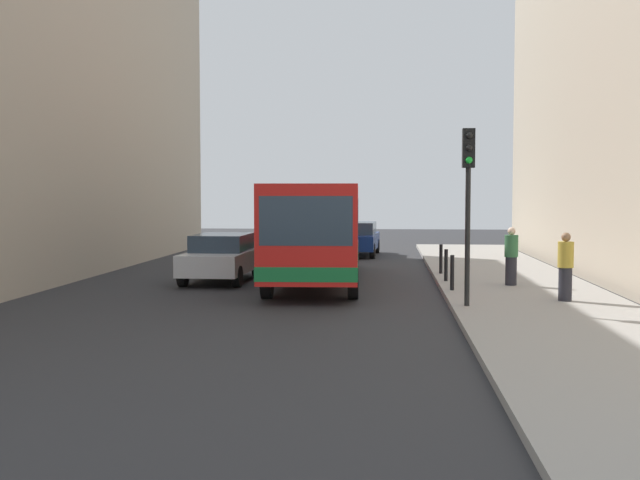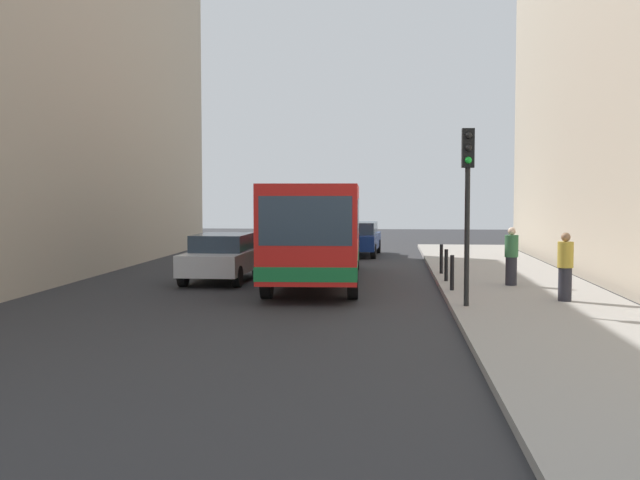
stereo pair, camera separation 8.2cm
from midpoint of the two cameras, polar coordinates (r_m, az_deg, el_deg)
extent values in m
plane|color=#2D2D30|center=(20.56, 0.23, -4.31)|extent=(80.00, 80.00, 0.00)
cube|color=#9E9991|center=(20.80, 15.25, -4.13)|extent=(4.40, 40.00, 0.15)
cube|color=red|center=(24.34, -0.06, 1.03)|extent=(2.89, 11.08, 2.50)
cube|color=#197238|center=(24.40, -0.06, -1.20)|extent=(2.91, 11.10, 0.36)
cube|color=#2D3D4C|center=(18.86, -0.95, 1.40)|extent=(2.26, 0.14, 1.20)
cube|color=#2D3D4C|center=(24.83, 0.01, 1.89)|extent=(2.85, 9.48, 1.00)
cylinder|color=black|center=(20.51, 2.51, -2.93)|extent=(0.32, 1.01, 1.00)
cylinder|color=black|center=(20.65, -3.78, -2.89)|extent=(0.32, 1.01, 1.00)
cylinder|color=black|center=(28.28, 2.66, -1.18)|extent=(0.32, 1.01, 1.00)
cylinder|color=black|center=(28.38, -1.91, -1.16)|extent=(0.32, 1.01, 1.00)
cube|color=silver|center=(24.78, -7.03, -1.52)|extent=(1.91, 4.44, 0.64)
cube|color=#2D3D4C|center=(24.88, -6.96, -0.16)|extent=(1.66, 2.50, 0.52)
cylinder|color=black|center=(23.17, -5.92, -2.66)|extent=(0.24, 0.65, 0.64)
cylinder|color=black|center=(23.57, -9.82, -2.58)|extent=(0.24, 0.65, 0.64)
cylinder|color=black|center=(26.09, -4.50, -1.97)|extent=(0.24, 0.65, 0.64)
cylinder|color=black|center=(26.45, -7.99, -1.91)|extent=(0.24, 0.65, 0.64)
cube|color=navy|center=(34.74, 2.80, -0.09)|extent=(2.01, 4.48, 0.64)
cube|color=#2D3D4C|center=(34.86, 2.82, 0.88)|extent=(1.72, 2.54, 0.52)
cylinder|color=black|center=(33.20, 3.97, -0.81)|extent=(0.25, 0.65, 0.64)
cylinder|color=black|center=(33.36, 1.16, -0.78)|extent=(0.25, 0.65, 0.64)
cylinder|color=black|center=(36.19, 4.30, -0.46)|extent=(0.25, 0.65, 0.64)
cylinder|color=black|center=(36.33, 1.72, -0.43)|extent=(0.25, 0.65, 0.64)
cylinder|color=black|center=(18.44, 10.76, 0.20)|extent=(0.12, 0.12, 3.20)
cube|color=black|center=(18.44, 10.83, 6.57)|extent=(0.28, 0.24, 0.90)
sphere|color=black|center=(18.33, 10.88, 7.47)|extent=(0.16, 0.16, 0.16)
sphere|color=black|center=(18.31, 10.87, 6.59)|extent=(0.16, 0.16, 0.16)
sphere|color=green|center=(18.30, 10.86, 5.72)|extent=(0.16, 0.16, 0.16)
cylinder|color=black|center=(21.45, 9.68, -2.36)|extent=(0.11, 0.11, 0.95)
cylinder|color=black|center=(23.65, 9.25, -1.82)|extent=(0.11, 0.11, 0.95)
cylinder|color=black|center=(25.85, 8.90, -1.37)|extent=(0.11, 0.11, 0.95)
cylinder|color=#26262D|center=(19.98, 17.48, -3.09)|extent=(0.32, 0.32, 0.81)
cylinder|color=gold|center=(19.91, 17.52, -1.02)|extent=(0.38, 0.38, 0.63)
sphere|color=#8C6647|center=(19.88, 17.54, 0.20)|extent=(0.22, 0.22, 0.22)
cylinder|color=#26262D|center=(22.96, 13.82, -2.21)|extent=(0.32, 0.32, 0.81)
cylinder|color=#336B3F|center=(22.90, 13.84, -0.43)|extent=(0.38, 0.38, 0.62)
sphere|color=beige|center=(22.87, 13.86, 0.62)|extent=(0.22, 0.22, 0.22)
camera|label=1|loc=(0.04, -89.90, 0.01)|focal=44.05mm
camera|label=2|loc=(0.04, 90.10, -0.01)|focal=44.05mm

